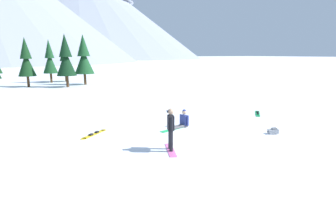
{
  "coord_description": "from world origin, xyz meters",
  "views": [
    {
      "loc": [
        -8.11,
        -10.14,
        3.78
      ],
      "look_at": [
        -1.71,
        1.5,
        1.0
      ],
      "focal_mm": 29.6,
      "sensor_mm": 36.0,
      "label": 1
    }
  ],
  "objects_px": {
    "backpack_grey": "(273,131)",
    "pine_tree_leaning": "(66,58)",
    "loose_snowboard_near_right": "(258,113)",
    "snowboarder_foreground": "(171,129)",
    "snowboarder_midground": "(182,121)",
    "loose_snowboard_far_spare": "(94,134)",
    "pine_tree_slender": "(65,62)",
    "pine_tree_broad": "(84,57)",
    "pine_tree_tall": "(50,59)",
    "pine_tree_young": "(26,60)"
  },
  "relations": [
    {
      "from": "pine_tree_young",
      "to": "pine_tree_broad",
      "type": "height_order",
      "value": "pine_tree_broad"
    },
    {
      "from": "snowboarder_foreground",
      "to": "snowboarder_midground",
      "type": "relative_size",
      "value": 0.96
    },
    {
      "from": "snowboarder_midground",
      "to": "loose_snowboard_near_right",
      "type": "relative_size",
      "value": 1.18
    },
    {
      "from": "loose_snowboard_near_right",
      "to": "pine_tree_tall",
      "type": "xyz_separation_m",
      "value": [
        -9.24,
        28.04,
        3.1
      ]
    },
    {
      "from": "snowboarder_midground",
      "to": "pine_tree_slender",
      "type": "distance_m",
      "value": 29.24
    },
    {
      "from": "pine_tree_young",
      "to": "pine_tree_leaning",
      "type": "relative_size",
      "value": 0.94
    },
    {
      "from": "snowboarder_foreground",
      "to": "loose_snowboard_near_right",
      "type": "height_order",
      "value": "snowboarder_foreground"
    },
    {
      "from": "pine_tree_broad",
      "to": "pine_tree_tall",
      "type": "height_order",
      "value": "pine_tree_broad"
    },
    {
      "from": "loose_snowboard_near_right",
      "to": "pine_tree_slender",
      "type": "distance_m",
      "value": 29.66
    },
    {
      "from": "loose_snowboard_far_spare",
      "to": "pine_tree_broad",
      "type": "distance_m",
      "value": 23.58
    },
    {
      "from": "snowboarder_foreground",
      "to": "pine_tree_young",
      "type": "bearing_deg",
      "value": 98.11
    },
    {
      "from": "pine_tree_slender",
      "to": "pine_tree_young",
      "type": "xyz_separation_m",
      "value": [
        -4.96,
        -4.68,
        0.39
      ]
    },
    {
      "from": "loose_snowboard_near_right",
      "to": "snowboarder_midground",
      "type": "bearing_deg",
      "value": -175.39
    },
    {
      "from": "loose_snowboard_far_spare",
      "to": "backpack_grey",
      "type": "xyz_separation_m",
      "value": [
        7.64,
        -4.06,
        0.11
      ]
    },
    {
      "from": "pine_tree_leaning",
      "to": "pine_tree_slender",
      "type": "bearing_deg",
      "value": 82.31
    },
    {
      "from": "snowboarder_foreground",
      "to": "loose_snowboard_far_spare",
      "type": "distance_m",
      "value": 4.38
    },
    {
      "from": "backpack_grey",
      "to": "pine_tree_broad",
      "type": "distance_m",
      "value": 27.28
    },
    {
      "from": "loose_snowboard_near_right",
      "to": "backpack_grey",
      "type": "relative_size",
      "value": 2.75
    },
    {
      "from": "snowboarder_foreground",
      "to": "pine_tree_young",
      "type": "height_order",
      "value": "pine_tree_young"
    },
    {
      "from": "backpack_grey",
      "to": "pine_tree_slender",
      "type": "xyz_separation_m",
      "value": [
        -4.43,
        32.29,
        2.59
      ]
    },
    {
      "from": "snowboarder_midground",
      "to": "pine_tree_tall",
      "type": "xyz_separation_m",
      "value": [
        -3.19,
        28.53,
        2.8
      ]
    },
    {
      "from": "loose_snowboard_near_right",
      "to": "pine_tree_tall",
      "type": "relative_size",
      "value": 0.26
    },
    {
      "from": "loose_snowboard_far_spare",
      "to": "pine_tree_slender",
      "type": "relative_size",
      "value": 0.32
    },
    {
      "from": "pine_tree_broad",
      "to": "snowboarder_foreground",
      "type": "bearing_deg",
      "value": -95.45
    },
    {
      "from": "pine_tree_leaning",
      "to": "snowboarder_foreground",
      "type": "bearing_deg",
      "value": -90.24
    },
    {
      "from": "backpack_grey",
      "to": "pine_tree_leaning",
      "type": "xyz_separation_m",
      "value": [
        -5.41,
        25.09,
        3.18
      ]
    },
    {
      "from": "loose_snowboard_near_right",
      "to": "pine_tree_leaning",
      "type": "relative_size",
      "value": 0.25
    },
    {
      "from": "pine_tree_leaning",
      "to": "loose_snowboard_near_right",
      "type": "bearing_deg",
      "value": -69.01
    },
    {
      "from": "loose_snowboard_far_spare",
      "to": "pine_tree_broad",
      "type": "height_order",
      "value": "pine_tree_broad"
    },
    {
      "from": "snowboarder_midground",
      "to": "pine_tree_leaning",
      "type": "relative_size",
      "value": 0.29
    },
    {
      "from": "backpack_grey",
      "to": "pine_tree_leaning",
      "type": "relative_size",
      "value": 0.09
    },
    {
      "from": "pine_tree_leaning",
      "to": "snowboarder_midground",
      "type": "bearing_deg",
      "value": -84.35
    },
    {
      "from": "snowboarder_foreground",
      "to": "loose_snowboard_far_spare",
      "type": "bearing_deg",
      "value": 119.8
    },
    {
      "from": "pine_tree_broad",
      "to": "pine_tree_leaning",
      "type": "distance_m",
      "value": 3.05
    },
    {
      "from": "loose_snowboard_near_right",
      "to": "pine_tree_broad",
      "type": "relative_size",
      "value": 0.24
    },
    {
      "from": "loose_snowboard_near_right",
      "to": "pine_tree_leaning",
      "type": "xyz_separation_m",
      "value": [
        -8.22,
        21.43,
        3.29
      ]
    },
    {
      "from": "pine_tree_slender",
      "to": "pine_tree_broad",
      "type": "distance_m",
      "value": 5.6
    },
    {
      "from": "pine_tree_slender",
      "to": "pine_tree_tall",
      "type": "relative_size",
      "value": 0.87
    },
    {
      "from": "loose_snowboard_far_spare",
      "to": "pine_tree_slender",
      "type": "distance_m",
      "value": 28.54
    },
    {
      "from": "snowboarder_midground",
      "to": "loose_snowboard_far_spare",
      "type": "relative_size",
      "value": 1.13
    },
    {
      "from": "pine_tree_tall",
      "to": "loose_snowboard_near_right",
      "type": "bearing_deg",
      "value": -71.75
    },
    {
      "from": "backpack_grey",
      "to": "pine_tree_leaning",
      "type": "height_order",
      "value": "pine_tree_leaning"
    },
    {
      "from": "loose_snowboard_near_right",
      "to": "loose_snowboard_far_spare",
      "type": "height_order",
      "value": "same"
    },
    {
      "from": "loose_snowboard_near_right",
      "to": "backpack_grey",
      "type": "height_order",
      "value": "backpack_grey"
    },
    {
      "from": "pine_tree_broad",
      "to": "pine_tree_tall",
      "type": "distance_m",
      "value": 5.9
    },
    {
      "from": "pine_tree_tall",
      "to": "loose_snowboard_far_spare",
      "type": "bearing_deg",
      "value": -92.51
    },
    {
      "from": "pine_tree_slender",
      "to": "pine_tree_tall",
      "type": "height_order",
      "value": "pine_tree_tall"
    },
    {
      "from": "loose_snowboard_far_spare",
      "to": "pine_tree_young",
      "type": "height_order",
      "value": "pine_tree_young"
    },
    {
      "from": "pine_tree_young",
      "to": "backpack_grey",
      "type": "bearing_deg",
      "value": -71.21
    },
    {
      "from": "pine_tree_broad",
      "to": "pine_tree_young",
      "type": "bearing_deg",
      "value": 173.86
    }
  ]
}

